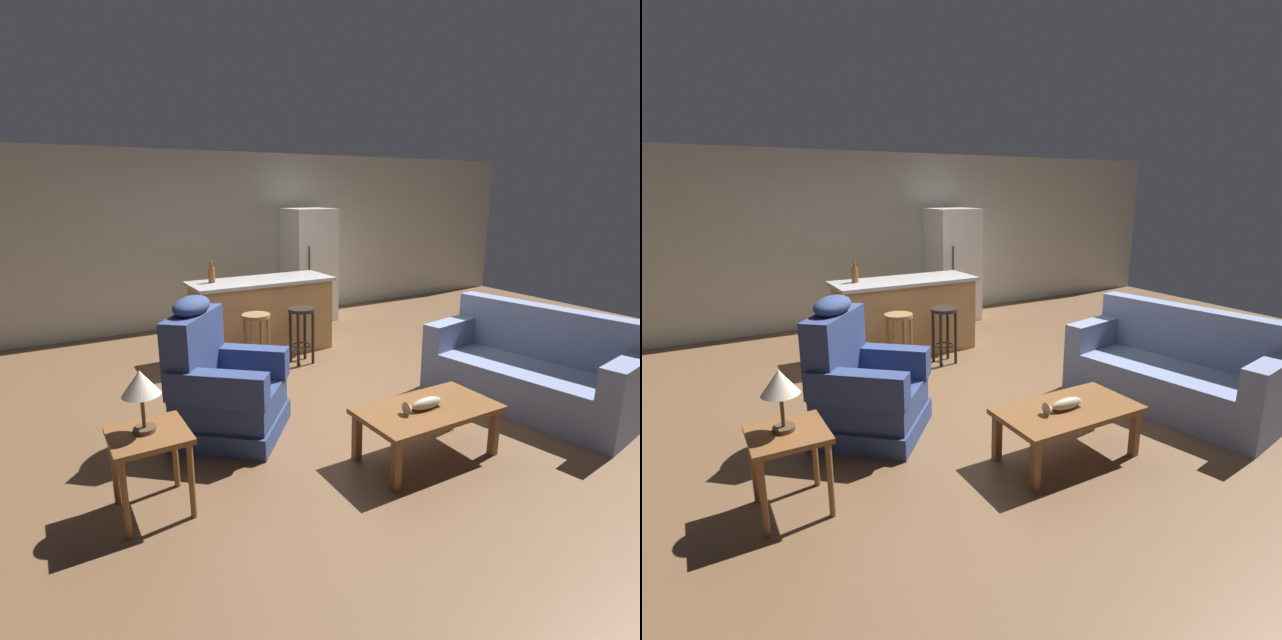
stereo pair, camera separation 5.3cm
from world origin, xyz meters
The scene contains 13 objects.
ground_plane centered at (0.00, 0.00, 0.00)m, with size 12.00×12.00×0.00m.
back_wall centered at (0.00, 3.12, 1.30)m, with size 12.00×0.05×2.60m.
coffee_table centered at (0.02, -1.72, 0.36)m, with size 1.10×0.60×0.42m.
fish_figurine centered at (-0.04, -1.74, 0.46)m, with size 0.34×0.10×0.10m.
couch centered at (1.58, -1.47, 0.34)m, with size 1.17×2.02×0.94m.
recliner_near_lamp centered at (-1.22, -0.53, 0.42)m, with size 1.18×1.18×1.20m.
end_table centered at (-1.98, -1.34, 0.46)m, with size 0.48×0.48×0.56m.
table_lamp centered at (-1.99, -1.32, 0.87)m, with size 0.24×0.24×0.41m.
kitchen_island centered at (0.00, 1.35, 0.48)m, with size 1.80×0.70×0.95m.
bar_stool_left centered at (-0.35, 0.72, 0.47)m, with size 0.32×0.32×0.68m.
bar_stool_right centered at (0.23, 0.72, 0.47)m, with size 0.32×0.32×0.68m.
refrigerator centered at (1.36, 2.55, 0.88)m, with size 0.70×0.69×1.76m.
bottle_tall_green centered at (-0.61, 1.44, 1.05)m, with size 0.08×0.08×0.26m.
Camera 2 is at (-2.44, -4.38, 2.05)m, focal length 28.00 mm.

